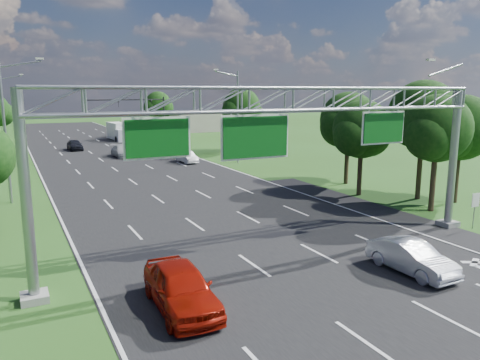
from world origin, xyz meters
TOP-DOWN VIEW (x-y plane):
  - ground at (0.00, 30.00)m, footprint 220.00×220.00m
  - road at (0.00, 30.00)m, footprint 18.00×180.00m
  - road_flare at (10.20, 14.00)m, footprint 3.00×30.00m
  - sign_gantry at (0.33, 12.00)m, footprint 23.50×1.00m
  - regulatory_sign at (12.40, 10.98)m, footprint 0.60×0.08m
  - traffic_signal at (7.48, 65.00)m, footprint 12.21×0.24m
  - streetlight_l_near at (-11.30, 30.00)m, footprint 2.97×0.22m
  - streetlight_l_far at (-11.30, 65.00)m, footprint 2.97×0.22m
  - streetlight_r_mid at (11.30, 40.00)m, footprint 2.97×0.22m
  - tree_cluster_right at (14.80, 19.19)m, footprint 9.91×14.60m
  - tree_verge_rd at (16.08, 48.04)m, footprint 5.76×4.80m
  - tree_verge_re at (14.08, 78.04)m, footprint 5.76×4.80m
  - building_right at (24.00, 82.00)m, footprint 12.00×9.00m
  - red_coupe at (-6.22, 8.90)m, footprint 2.19×5.01m
  - silver_sedan at (4.00, 7.69)m, footprint 1.56×4.26m
  - car_queue_a at (1.00, 50.44)m, footprint 2.14×4.82m
  - car_queue_c at (-3.24, 59.90)m, footprint 1.88×4.29m
  - car_queue_d at (6.41, 42.50)m, footprint 1.46×3.89m
  - box_truck at (5.04, 70.83)m, footprint 2.62×7.52m

SIDE VIEW (x-z plane):
  - ground at x=0.00m, z-range 0.00..0.00m
  - road at x=0.00m, z-range -0.01..0.01m
  - road_flare at x=10.20m, z-range -0.01..0.01m
  - car_queue_d at x=6.41m, z-range 0.00..1.27m
  - car_queue_a at x=1.00m, z-range 0.00..1.38m
  - silver_sedan at x=4.00m, z-range 0.00..1.40m
  - car_queue_c at x=-3.24m, z-range 0.00..1.44m
  - red_coupe at x=-6.22m, z-range 0.00..1.68m
  - box_truck at x=5.04m, z-range -0.06..2.73m
  - regulatory_sign at x=12.40m, z-range 0.46..2.56m
  - building_right at x=24.00m, z-range 0.00..4.00m
  - traffic_signal at x=7.48m, z-range 1.67..8.67m
  - tree_verge_re at x=14.08m, z-range 1.28..9.12m
  - tree_cluster_right at x=14.80m, z-range 0.97..9.65m
  - streetlight_l_near at x=-11.30m, z-range 0.50..10.66m
  - streetlight_l_far at x=-11.30m, z-range 0.50..10.66m
  - streetlight_r_mid at x=11.30m, z-range 0.50..10.66m
  - tree_verge_rd at x=16.08m, z-range 1.49..9.77m
  - sign_gantry at x=0.33m, z-range 2.11..11.67m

